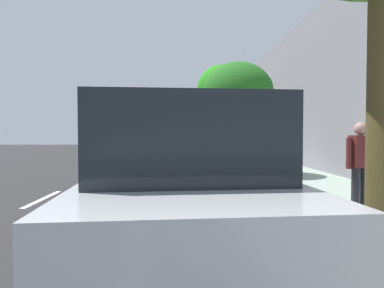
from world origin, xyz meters
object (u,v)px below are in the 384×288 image
Objects in this scene: parked_suv_tan_second at (186,154)px; parked_sedan_red_mid at (182,147)px; parked_pickup_green_far at (181,143)px; bicycle_at_curb at (196,161)px; street_tree_far_end at (221,91)px; street_tree_corner at (206,113)px; cyclist_with_backpack at (202,148)px; street_tree_mid_block at (238,94)px; parked_suv_silver_nearest at (181,185)px; pedestrian_on_phone at (360,162)px.

parked_sedan_red_mid is at bearing 90.32° from parked_suv_tan_second.
parked_pickup_green_far is 12.42m from bicycle_at_curb.
street_tree_far_end is 1.13× the size of street_tree_corner.
street_tree_corner is at bearing 83.76° from bicycle_at_curb.
street_tree_far_end is (1.19, 2.27, 2.90)m from cyclist_with_backpack.
street_tree_mid_block is (1.42, -3.19, 2.81)m from bicycle_at_curb.
street_tree_mid_block is at bearing -82.10° from parked_pickup_green_far.
cyclist_with_backpack is (0.97, -12.85, 0.10)m from parked_pickup_green_far.
cyclist_with_backpack is (0.22, -0.46, 0.65)m from bicycle_at_curb.
cyclist_with_backpack is 13.70m from street_tree_corner.
parked_suv_silver_nearest is 6.33m from parked_suv_tan_second.
parked_sedan_red_mid is 2.71× the size of cyclist_with_backpack.
cyclist_with_backpack is at bearing -63.96° from bicycle_at_curb.
parked_suv_silver_nearest is at bearing -94.99° from street_tree_corner.
parked_sedan_red_mid is 1.06× the size of street_tree_mid_block.
street_tree_mid_block reaches higher than pedestrian_on_phone.
street_tree_corner is at bearing 14.73° from parked_pickup_green_far.
parked_pickup_green_far reaches higher than parked_sedan_red_mid.
parked_suv_tan_second is 17.71m from parked_pickup_green_far.
street_tree_corner is at bearing 90.00° from street_tree_far_end.
cyclist_with_backpack reaches higher than bicycle_at_curb.
street_tree_far_end is 11.16m from street_tree_corner.
street_tree_corner reaches higher than parked_suv_tan_second.
bicycle_at_curb is 0.98× the size of pedestrian_on_phone.
pedestrian_on_phone reaches higher than parked_sedan_red_mid.
bicycle_at_curb is 0.40× the size of street_tree_mid_block.
bicycle_at_curb is at bearing -83.84° from parked_sedan_red_mid.
parked_sedan_red_mid is at bearing -89.05° from parked_pickup_green_far.
street_tree_mid_block is at bearing -66.06° from bicycle_at_curb.
street_tree_mid_block is (2.06, -9.11, 2.42)m from parked_sedan_red_mid.
parked_suv_silver_nearest reaches higher than parked_pickup_green_far.
street_tree_far_end is at bearing -63.42° from parked_sedan_red_mid.
street_tree_mid_block reaches higher than bicycle_at_curb.
bicycle_at_curb is at bearing -96.24° from street_tree_corner.
cyclist_with_backpack is at bearing -85.68° from parked_pickup_green_far.
parked_suv_silver_nearest is 24.03m from parked_pickup_green_far.
street_tree_mid_block reaches higher than parked_suv_silver_nearest.
parked_sedan_red_mid is 0.83× the size of parked_pickup_green_far.
cyclist_with_backpack is 0.32× the size of street_tree_far_end.
parked_suv_silver_nearest is at bearing -91.41° from parked_suv_tan_second.
parked_suv_silver_nearest and parked_suv_tan_second have the same top height.
parked_pickup_green_far is 3.27× the size of cyclist_with_backpack.
cyclist_with_backpack is 3.69m from street_tree_mid_block.
street_tree_corner is (1.99, 18.27, 2.46)m from parked_suv_tan_second.
bicycle_at_curb is 0.33× the size of street_tree_far_end.
bicycle_at_curb is at bearing -128.03° from street_tree_far_end.
street_tree_corner reaches higher than parked_sedan_red_mid.
parked_pickup_green_far is at bearing 90.03° from parked_suv_silver_nearest.
parked_suv_tan_second is 2.77× the size of pedestrian_on_phone.
pedestrian_on_phone is (1.28, -11.28, -2.78)m from street_tree_far_end.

